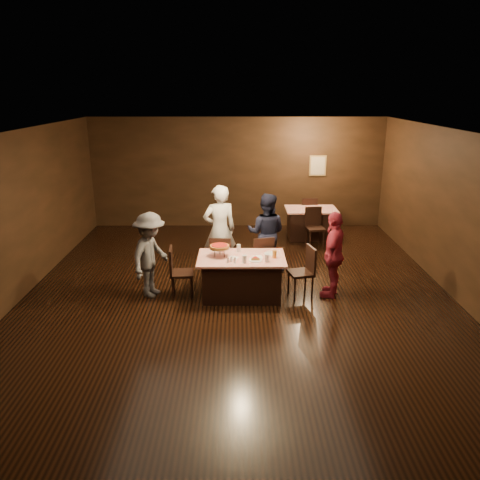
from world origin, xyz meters
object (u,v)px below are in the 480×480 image
(main_table, at_px, (241,276))
(diner_red_shirt, at_px, (334,254))
(diner_grey_knit, at_px, (151,255))
(glass_amber, at_px, (274,254))
(chair_far_left, at_px, (221,258))
(diner_white_jacket, at_px, (220,230))
(back_table, at_px, (311,223))
(pizza_stand, at_px, (220,247))
(glass_front_right, at_px, (267,258))
(chair_back_far, at_px, (307,214))
(plate_empty, at_px, (271,254))
(chair_back_near, at_px, (315,227))
(glass_back, at_px, (239,248))
(chair_end_right, at_px, (301,272))
(chair_far_right, at_px, (261,258))
(glass_front_left, at_px, (244,259))
(diner_navy_hoodie, at_px, (266,233))
(chair_end_left, at_px, (182,272))

(main_table, bearing_deg, diner_red_shirt, 0.61)
(diner_grey_knit, bearing_deg, glass_amber, -71.92)
(chair_far_left, relative_size, diner_white_jacket, 0.50)
(glass_amber, bearing_deg, back_table, 71.40)
(pizza_stand, distance_m, glass_front_right, 0.91)
(chair_back_far, relative_size, glass_front_right, 6.79)
(chair_far_left, bearing_deg, plate_empty, 150.36)
(chair_back_near, bearing_deg, pizza_stand, -137.31)
(main_table, bearing_deg, back_table, 63.09)
(back_table, relative_size, glass_back, 9.29)
(plate_empty, height_order, glass_amber, glass_amber)
(diner_red_shirt, distance_m, plate_empty, 1.15)
(chair_far_left, height_order, chair_back_near, same)
(chair_end_right, xyz_separation_m, chair_back_far, (0.73, 4.21, 0.00))
(diner_grey_knit, bearing_deg, chair_back_far, -19.59)
(plate_empty, bearing_deg, chair_far_right, 104.04)
(diner_white_jacket, bearing_deg, chair_far_right, 138.23)
(chair_back_far, height_order, plate_empty, chair_back_far)
(chair_far_left, bearing_deg, chair_back_near, -133.32)
(chair_far_right, bearing_deg, back_table, -130.93)
(chair_end_right, height_order, chair_back_near, same)
(main_table, bearing_deg, diner_grey_knit, 178.48)
(chair_back_near, distance_m, glass_back, 3.24)
(chair_far_left, distance_m, chair_back_far, 4.12)
(glass_front_left, distance_m, glass_amber, 0.60)
(diner_grey_knit, bearing_deg, pizza_stand, -69.29)
(chair_back_far, relative_size, glass_front_left, 6.79)
(main_table, xyz_separation_m, glass_back, (-0.05, 0.30, 0.46))
(chair_far_left, xyz_separation_m, plate_empty, (0.95, -0.60, 0.30))
(chair_end_right, relative_size, glass_front_right, 6.79)
(diner_navy_hoodie, xyz_separation_m, glass_amber, (0.07, -1.32, 0.00))
(pizza_stand, relative_size, glass_back, 2.71)
(chair_back_near, bearing_deg, chair_end_left, -144.56)
(chair_far_left, bearing_deg, glass_amber, 143.97)
(diner_navy_hoodie, bearing_deg, diner_red_shirt, 146.69)
(chair_back_far, distance_m, diner_white_jacket, 3.85)
(glass_front_left, distance_m, glass_back, 0.61)
(main_table, distance_m, glass_front_left, 0.55)
(glass_front_left, bearing_deg, chair_far_left, 113.20)
(diner_grey_knit, relative_size, diner_red_shirt, 0.99)
(glass_amber, bearing_deg, pizza_stand, 174.29)
(diner_white_jacket, height_order, diner_grey_knit, diner_white_jacket)
(chair_back_far, bearing_deg, glass_amber, 69.02)
(chair_far_left, bearing_deg, diner_grey_knit, 31.70)
(chair_end_left, xyz_separation_m, plate_empty, (1.65, 0.15, 0.30))
(pizza_stand, relative_size, glass_front_right, 2.71)
(diner_white_jacket, xyz_separation_m, diner_navy_hoodie, (0.97, 0.14, -0.10))
(chair_back_far, bearing_deg, diner_navy_hoodie, 61.22)
(chair_end_right, bearing_deg, glass_amber, -98.03)
(chair_far_left, relative_size, chair_end_right, 1.00)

